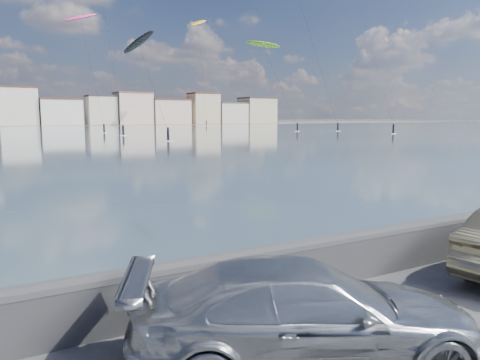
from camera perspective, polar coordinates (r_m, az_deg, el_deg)
name	(u,v)px	position (r m, az deg, el deg)	size (l,w,h in m)	color
seawall	(228,277)	(8.94, -1.48, -11.78)	(400.00, 0.36, 1.08)	#28282B
car_silver	(306,314)	(7.09, 8.06, -15.85)	(2.09, 5.13, 1.49)	#A4A7AB
kitesurfer_0	(81,20)	(108.72, -18.84, 17.97)	(7.67, 8.33, 25.60)	#E5338C
kitesurfer_3	(198,24)	(184.36, -5.11, 18.46)	(10.52, 14.23, 40.43)	#BF8C19
kitesurfer_6	(139,44)	(74.48, -12.22, 15.88)	(4.48, 11.92, 16.38)	black
kitesurfer_7	(263,45)	(123.58, 2.82, 16.10)	(7.42, 20.83, 23.31)	#8CD826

